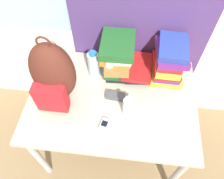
{
  "coord_description": "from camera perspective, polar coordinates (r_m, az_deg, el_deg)",
  "views": [
    {
      "loc": [
        0.09,
        -0.4,
        1.97
      ],
      "look_at": [
        0.0,
        0.4,
        0.83
      ],
      "focal_mm": 35.0,
      "sensor_mm": 36.0,
      "label": 1
    }
  ],
  "objects": [
    {
      "name": "backpack",
      "position": [
        1.36,
        -15.12,
        3.63
      ],
      "size": [
        0.27,
        0.26,
        0.51
      ],
      "color": "#512319",
      "rests_on": "desk"
    },
    {
      "name": "book_stack_left",
      "position": [
        1.51,
        1.43,
        8.68
      ],
      "size": [
        0.22,
        0.29,
        0.29
      ],
      "color": "black",
      "rests_on": "desk"
    },
    {
      "name": "sunglasses_case",
      "position": [
        1.47,
        1.24,
        -1.75
      ],
      "size": [
        0.15,
        0.07,
        0.04
      ],
      "color": "#47474C",
      "rests_on": "desk"
    },
    {
      "name": "sports_bottle",
      "position": [
        1.49,
        -0.63,
        6.14
      ],
      "size": [
        0.08,
        0.08,
        0.26
      ],
      "color": "white",
      "rests_on": "desk"
    },
    {
      "name": "book_stack_center",
      "position": [
        1.59,
        6.46,
        5.5
      ],
      "size": [
        0.21,
        0.29,
        0.08
      ],
      "color": "orange",
      "rests_on": "desk"
    },
    {
      "name": "water_bottle",
      "position": [
        1.52,
        -4.86,
        6.49
      ],
      "size": [
        0.08,
        0.08,
        0.23
      ],
      "color": "silver",
      "rests_on": "desk"
    },
    {
      "name": "book_stack_right",
      "position": [
        1.54,
        14.59,
        7.15
      ],
      "size": [
        0.22,
        0.29,
        0.3
      ],
      "color": "yellow",
      "rests_on": "desk"
    },
    {
      "name": "sunscreen_bottle",
      "position": [
        1.35,
        3.96,
        -4.43
      ],
      "size": [
        0.05,
        0.05,
        0.17
      ],
      "color": "white",
      "rests_on": "desk"
    },
    {
      "name": "cell_phone",
      "position": [
        1.37,
        -1.99,
        -9.04
      ],
      "size": [
        0.07,
        0.09,
        0.02
      ],
      "color": "#B7BCC6",
      "rests_on": "desk"
    },
    {
      "name": "desk",
      "position": [
        1.56,
        -0.0,
        -4.04
      ],
      "size": [
        1.13,
        0.8,
        0.73
      ],
      "color": "#B7B299",
      "rests_on": "ground_plane"
    }
  ]
}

